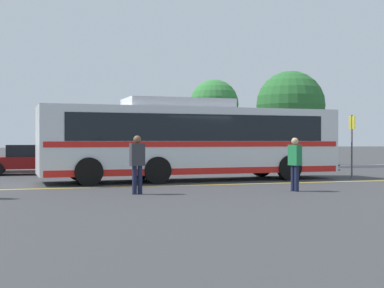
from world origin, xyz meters
name	(u,v)px	position (x,y,z in m)	size (l,w,h in m)	color
ground_plane	(192,181)	(0.00, 0.00, 0.00)	(220.00, 220.00, 0.00)	#38383A
lane_strip_0	(209,185)	(0.04, -2.03, 0.00)	(0.20, 31.84, 0.01)	gold
curb_strip	(155,169)	(0.04, 7.26, 0.07)	(39.84, 0.36, 0.15)	#99999E
transit_bus	(192,139)	(0.02, 0.17, 1.64)	(12.27, 3.30, 3.22)	silver
parked_car_1	(31,159)	(-6.17, 5.94, 0.70)	(4.75, 1.79, 1.39)	maroon
pedestrian_0	(295,161)	(1.87, -5.10, 0.95)	(0.31, 0.46, 1.67)	#191E38
pedestrian_2	(137,161)	(-3.03, -4.66, 0.99)	(0.45, 0.29, 1.73)	#191E38
bus_stop_sign	(352,138)	(7.03, -0.21, 1.68)	(0.07, 0.40, 2.68)	#59595E
tree_0	(290,105)	(9.38, 10.30, 3.81)	(4.29, 4.29, 5.96)	#513823
tree_1	(214,104)	(4.88, 11.95, 3.89)	(3.10, 3.10, 5.46)	#513823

